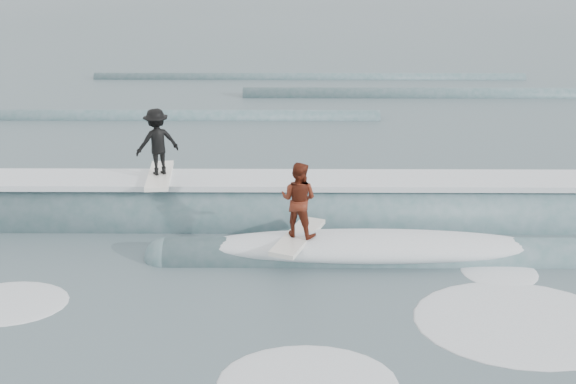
{
  "coord_description": "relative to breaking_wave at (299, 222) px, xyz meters",
  "views": [
    {
      "loc": [
        0.09,
        -10.7,
        6.5
      ],
      "look_at": [
        0.0,
        3.17,
        1.1
      ],
      "focal_mm": 40.0,
      "sensor_mm": 36.0,
      "label": 1
    }
  ],
  "objects": [
    {
      "name": "ground",
      "position": [
        -0.28,
        -3.83,
        -0.05
      ],
      "size": [
        160.0,
        160.0,
        0.0
      ],
      "primitive_type": "plane",
      "color": "#374D50",
      "rests_on": "ground"
    },
    {
      "name": "breaking_wave",
      "position": [
        0.0,
        0.0,
        0.0
      ],
      "size": [
        20.84,
        3.8,
        2.04
      ],
      "color": "#395D60",
      "rests_on": "ground"
    },
    {
      "name": "surfer_black",
      "position": [
        -3.45,
        0.34,
        1.87
      ],
      "size": [
        1.22,
        2.05,
        1.73
      ],
      "color": "white",
      "rests_on": "ground"
    },
    {
      "name": "surfer_red",
      "position": [
        -0.04,
        -1.86,
        1.25
      ],
      "size": [
        1.26,
        2.06,
        1.76
      ],
      "color": "silver",
      "rests_on": "ground"
    },
    {
      "name": "whitewater",
      "position": [
        1.59,
        -4.43,
        -0.05
      ],
      "size": [
        12.61,
        5.19,
        0.1
      ],
      "color": "white",
      "rests_on": "ground"
    },
    {
      "name": "far_swells",
      "position": [
        1.31,
        13.82,
        -0.05
      ],
      "size": [
        38.32,
        8.65,
        0.8
      ],
      "color": "#395D60",
      "rests_on": "ground"
    }
  ]
}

